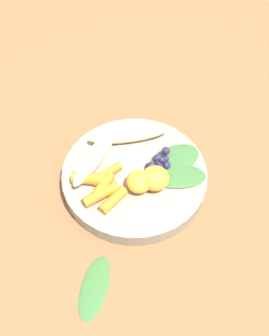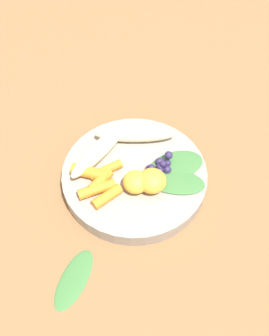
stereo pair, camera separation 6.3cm
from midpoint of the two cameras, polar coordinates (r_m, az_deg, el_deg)
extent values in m
plane|color=brown|center=(0.66, -2.72, -2.16)|extent=(2.40, 2.40, 0.00)
cylinder|color=gray|center=(0.65, -2.77, -1.45)|extent=(0.25, 0.25, 0.03)
ellipsoid|color=beige|center=(0.65, -8.70, 1.77)|extent=(0.11, 0.13, 0.03)
ellipsoid|color=beige|center=(0.67, -3.65, 4.96)|extent=(0.08, 0.15, 0.03)
ellipsoid|color=#F4A833|center=(0.61, 0.21, -1.77)|extent=(0.05, 0.05, 0.03)
ellipsoid|color=#F4A833|center=(0.61, -2.28, -2.31)|extent=(0.04, 0.04, 0.03)
cylinder|color=orange|center=(0.63, -7.21, -1.10)|extent=(0.02, 0.06, 0.02)
cylinder|color=orange|center=(0.62, -9.52, -1.85)|extent=(0.05, 0.06, 0.02)
cylinder|color=orange|center=(0.62, -7.74, -2.88)|extent=(0.04, 0.05, 0.02)
cylinder|color=orange|center=(0.61, -8.08, -4.20)|extent=(0.02, 0.06, 0.02)
cylinder|color=orange|center=(0.60, -6.30, -5.11)|extent=(0.03, 0.05, 0.02)
sphere|color=#2D234C|center=(0.64, 0.99, 0.44)|extent=(0.01, 0.01, 0.01)
sphere|color=#2D234C|center=(0.63, 1.12, -0.06)|extent=(0.01, 0.01, 0.01)
sphere|color=#2D234C|center=(0.65, 2.00, 1.19)|extent=(0.01, 0.01, 0.01)
sphere|color=#2D234C|center=(0.64, 0.93, 0.95)|extent=(0.01, 0.01, 0.01)
sphere|color=#2D234C|center=(0.64, 2.12, 0.23)|extent=(0.01, 0.01, 0.01)
sphere|color=#2D234C|center=(0.62, -0.25, 0.18)|extent=(0.01, 0.01, 0.01)
sphere|color=#2D234C|center=(0.64, 1.09, 1.09)|extent=(0.01, 0.01, 0.01)
sphere|color=#2D234C|center=(0.63, 1.38, 1.02)|extent=(0.01, 0.01, 0.01)
sphere|color=#2D234C|center=(0.64, 2.07, 2.37)|extent=(0.01, 0.01, 0.01)
sphere|color=#2D234C|center=(0.64, -0.60, 0.07)|extent=(0.01, 0.01, 0.01)
ellipsoid|color=#3D7038|center=(0.63, 3.19, -1.31)|extent=(0.10, 0.12, 0.00)
ellipsoid|color=#3D7038|center=(0.65, 3.33, 1.16)|extent=(0.06, 0.10, 0.00)
ellipsoid|color=#3D7038|center=(0.58, -9.41, -17.80)|extent=(0.10, 0.10, 0.01)
camera|label=1|loc=(0.03, -92.87, -3.91)|focal=39.86mm
camera|label=2|loc=(0.03, 87.13, 3.91)|focal=39.86mm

